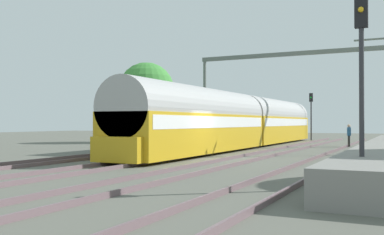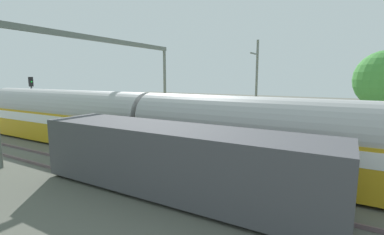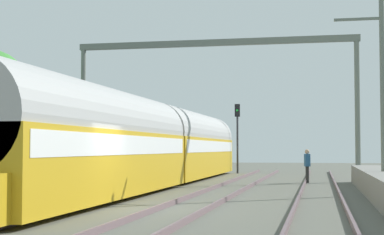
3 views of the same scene
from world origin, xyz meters
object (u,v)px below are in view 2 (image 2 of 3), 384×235
object	(u,v)px
freight_car	(175,160)
person_crossing	(161,120)
catenary_gantry	(105,64)
passenger_train	(149,125)
railway_signal_far	(32,96)

from	to	relation	value
freight_car	person_crossing	world-z (taller)	freight_car
freight_car	catenary_gantry	xyz separation A→B (m)	(5.72, 10.10, 4.39)
passenger_train	freight_car	xyz separation A→B (m)	(-3.82, -4.42, -0.50)
person_crossing	freight_car	bearing A→B (deg)	-66.11
freight_car	railway_signal_far	bearing A→B (deg)	74.05
passenger_train	freight_car	bearing A→B (deg)	-130.79
freight_car	railway_signal_far	world-z (taller)	railway_signal_far
person_crossing	railway_signal_far	xyz separation A→B (m)	(-5.09, 11.35, 2.14)
freight_car	catenary_gantry	bearing A→B (deg)	60.46
catenary_gantry	freight_car	bearing A→B (deg)	-119.54
freight_car	person_crossing	xyz separation A→B (m)	(10.82, 8.72, -0.44)
passenger_train	catenary_gantry	xyz separation A→B (m)	(1.91, 5.68, 3.89)
person_crossing	railway_signal_far	world-z (taller)	railway_signal_far
passenger_train	catenary_gantry	bearing A→B (deg)	71.43
railway_signal_far	person_crossing	bearing A→B (deg)	-65.85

